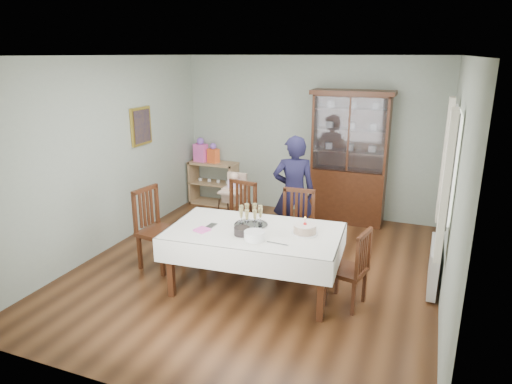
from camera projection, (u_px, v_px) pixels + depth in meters
The scene contains 25 objects.
floor at pixel (256, 269), 6.01m from camera, with size 5.00×5.00×0.00m, color #593319.
room_shell at pixel (271, 134), 5.99m from camera, with size 5.00×5.00×5.00m.
dining_table at pixel (254, 260), 5.40m from camera, with size 2.08×1.29×0.76m.
china_cabinet at pixel (349, 156), 7.43m from camera, with size 1.30×0.48×2.18m.
sideboard at pixel (214, 183), 8.54m from camera, with size 0.90×0.38×0.80m.
picture_frame at pixel (141, 126), 7.02m from camera, with size 0.04×0.48×0.58m, color gold.
window at pixel (452, 164), 5.05m from camera, with size 0.04×1.02×1.22m, color white.
curtain_left at pixel (446, 187), 4.55m from camera, with size 0.07×0.30×1.55m, color silver.
curtain_right at pixel (445, 161), 5.65m from camera, with size 0.07×0.30×1.55m, color silver.
radiator at pixel (434, 266), 5.44m from camera, with size 0.10×0.80×0.55m, color white.
chair_far_left at pixel (236, 233), 6.42m from camera, with size 0.52×0.52×1.02m.
chair_far_right at pixel (295, 244), 6.06m from camera, with size 0.48×0.48×1.01m.
chair_end_left at pixel (160, 244), 6.01m from camera, with size 0.54×0.54×1.06m.
chair_end_right at pixel (347, 283), 5.09m from camera, with size 0.48×0.48×0.91m.
woman at pixel (294, 192), 6.50m from camera, with size 0.60×0.39×1.65m, color black.
high_chair at pixel (235, 209), 7.19m from camera, with size 0.43×0.43×0.97m.
champagne_tray at pixel (251, 220), 5.39m from camera, with size 0.40×0.40×0.24m.
birthday_cake at pixel (305, 229), 5.16m from camera, with size 0.30×0.30×0.21m.
plate_stack_dark at pixel (242, 231), 5.14m from camera, with size 0.19×0.19×0.09m, color black.
plate_stack_white at pixel (254, 236), 5.00m from camera, with size 0.23×0.23×0.10m, color white.
napkin_stack at pixel (202, 230), 5.27m from camera, with size 0.15×0.15×0.02m, color #F45ABC.
cutlery at pixel (209, 225), 5.43m from camera, with size 0.11×0.16×0.01m, color silver, non-canonical shape.
cake_knife at pixel (277, 243), 4.90m from camera, with size 0.25×0.02×0.01m, color silver.
gift_bag_pink at pixel (201, 151), 8.43m from camera, with size 0.26×0.19×0.45m.
gift_bag_orange at pixel (213, 154), 8.35m from camera, with size 0.23×0.19×0.36m.
Camera 1 is at (1.99, -5.08, 2.72)m, focal length 32.00 mm.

